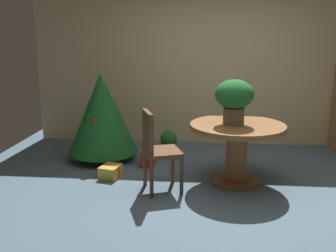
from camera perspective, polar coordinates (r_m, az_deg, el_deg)
The scene contains 9 objects.
ground_plane at distance 4.49m, azimuth 7.87°, elevation -10.01°, with size 6.60×6.60×0.00m, color slate.
back_wall_panel at distance 6.34m, azimuth 7.43°, elevation 9.00°, with size 6.00×0.10×2.60m, color beige.
round_dining_table at distance 4.70m, azimuth 10.16°, elevation -2.24°, with size 1.13×1.13×0.74m.
flower_vase at distance 4.58m, azimuth 9.79°, elevation 4.20°, with size 0.46×0.46×0.53m.
wooden_chair_left_near at distance 4.38m, azimuth -1.74°, elevation -3.11°, with size 0.51×0.53×0.95m.
holiday_tree at distance 5.57m, azimuth -9.73°, elevation 1.89°, with size 1.00×1.00×1.26m.
gift_box_red at distance 5.37m, azimuth -2.96°, elevation -4.61°, with size 0.18×0.30×0.23m.
gift_box_gold at distance 4.99m, azimuth -8.48°, elevation -6.68°, with size 0.28×0.32×0.15m.
potted_plant at distance 5.67m, azimuth 0.08°, elevation -2.63°, with size 0.25×0.25×0.40m.
Camera 1 is at (-0.22, -4.12, 1.78)m, focal length 41.19 mm.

